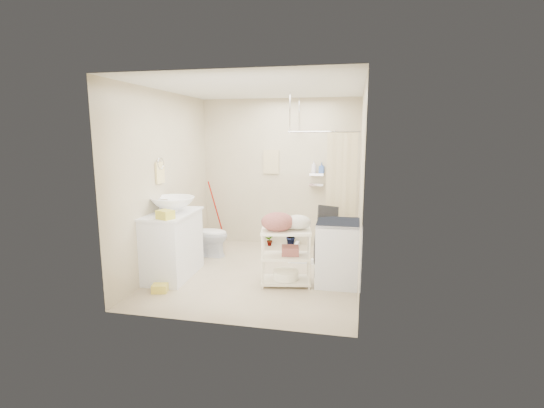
{
  "coord_description": "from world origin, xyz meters",
  "views": [
    {
      "loc": [
        1.31,
        -5.3,
        1.99
      ],
      "look_at": [
        0.14,
        0.25,
        0.98
      ],
      "focal_mm": 26.0,
      "sensor_mm": 36.0,
      "label": 1
    }
  ],
  "objects_px": {
    "washing_machine": "(338,253)",
    "laundry_rack": "(286,252)",
    "vanity": "(172,245)",
    "toilet": "(207,234)"
  },
  "relations": [
    {
      "from": "washing_machine",
      "to": "laundry_rack",
      "type": "xyz_separation_m",
      "value": [
        -0.68,
        -0.19,
        0.02
      ]
    },
    {
      "from": "vanity",
      "to": "laundry_rack",
      "type": "height_order",
      "value": "vanity"
    },
    {
      "from": "vanity",
      "to": "toilet",
      "type": "distance_m",
      "value": 1.01
    },
    {
      "from": "washing_machine",
      "to": "laundry_rack",
      "type": "relative_size",
      "value": 0.95
    },
    {
      "from": "vanity",
      "to": "washing_machine",
      "type": "relative_size",
      "value": 1.22
    },
    {
      "from": "toilet",
      "to": "laundry_rack",
      "type": "xyz_separation_m",
      "value": [
        1.5,
        -0.99,
        0.09
      ]
    },
    {
      "from": "vanity",
      "to": "washing_machine",
      "type": "height_order",
      "value": "vanity"
    },
    {
      "from": "vanity",
      "to": "toilet",
      "type": "height_order",
      "value": "vanity"
    },
    {
      "from": "vanity",
      "to": "washing_machine",
      "type": "xyz_separation_m",
      "value": [
        2.3,
        0.2,
        -0.03
      ]
    },
    {
      "from": "vanity",
      "to": "toilet",
      "type": "xyz_separation_m",
      "value": [
        0.12,
        1.0,
        -0.1
      ]
    }
  ]
}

